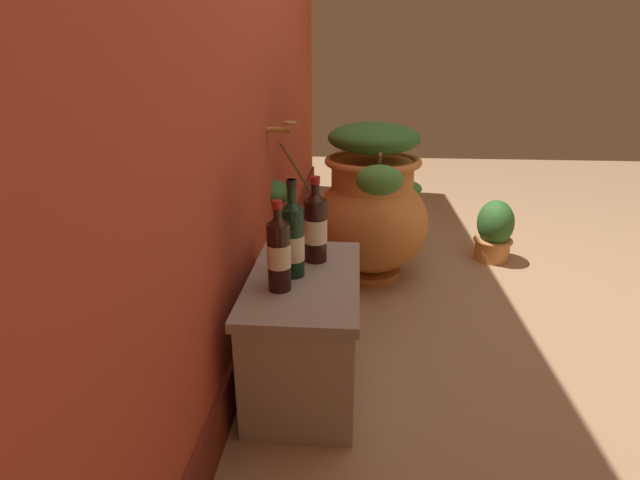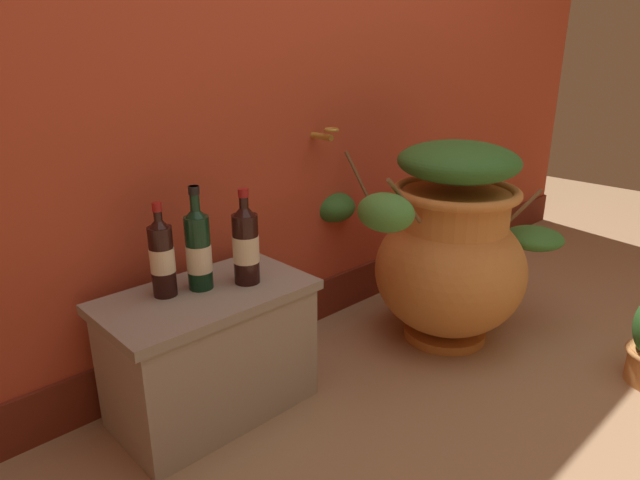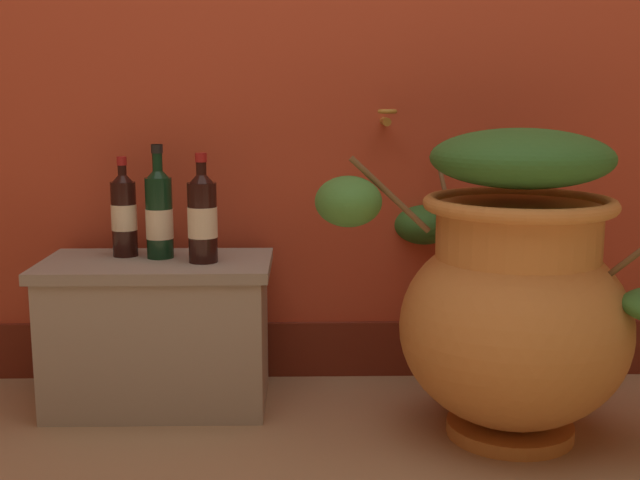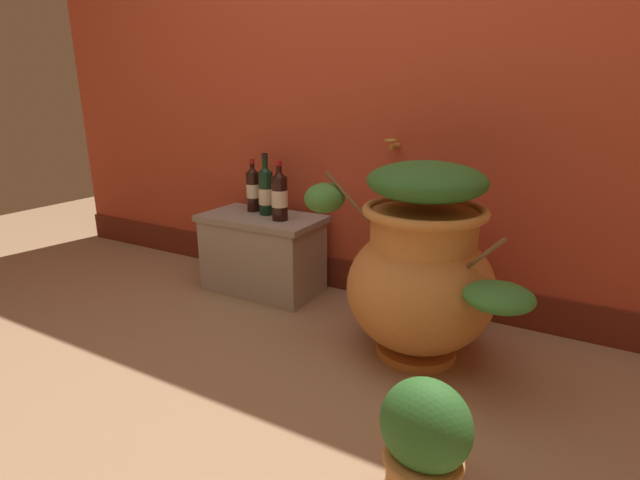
% 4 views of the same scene
% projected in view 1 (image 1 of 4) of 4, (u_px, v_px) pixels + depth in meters
% --- Properties ---
extents(ground_plane, '(7.00, 7.00, 0.00)m').
position_uv_depth(ground_plane, '(515.00, 315.00, 2.15)').
color(ground_plane, '#9E7A56').
extents(terracotta_urn, '(0.93, 0.86, 0.78)m').
position_uv_depth(terracotta_urn, '(370.00, 206.00, 2.42)').
color(terracotta_urn, '#CC7F3D').
rests_on(terracotta_urn, ground_plane).
extents(stone_ledge, '(0.63, 0.36, 0.41)m').
position_uv_depth(stone_ledge, '(305.00, 328.00, 1.63)').
color(stone_ledge, '#9E9384').
rests_on(stone_ledge, ground_plane).
extents(wine_bottle_left, '(0.07, 0.07, 0.28)m').
position_uv_depth(wine_bottle_left, '(279.00, 251.00, 1.43)').
color(wine_bottle_left, black).
rests_on(wine_bottle_left, stone_ledge).
extents(wine_bottle_middle, '(0.08, 0.08, 0.30)m').
position_uv_depth(wine_bottle_middle, '(315.00, 225.00, 1.64)').
color(wine_bottle_middle, black).
rests_on(wine_bottle_middle, stone_ledge).
extents(wine_bottle_right, '(0.08, 0.08, 0.31)m').
position_uv_depth(wine_bottle_right, '(293.00, 237.00, 1.53)').
color(wine_bottle_right, black).
rests_on(wine_bottle_right, stone_ledge).
extents(potted_shrub, '(0.24, 0.21, 0.34)m').
position_uv_depth(potted_shrub, '(494.00, 231.00, 2.68)').
color(potted_shrub, '#D68E4C').
rests_on(potted_shrub, ground_plane).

